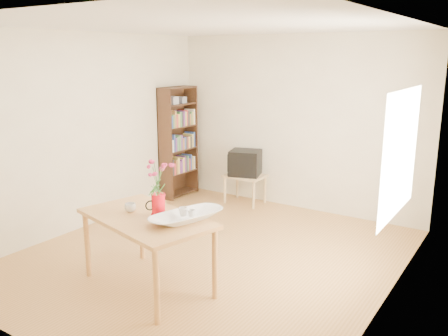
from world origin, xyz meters
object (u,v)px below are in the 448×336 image
Objects in this scene: pitcher at (158,206)px; mug at (130,208)px; table at (147,224)px; bowl at (186,197)px; television at (246,162)px.

mug is at bearing -137.40° from pitcher.
pitcher reaches higher than table.
bowl is (0.40, 0.12, 0.32)m from table.
pitcher is at bearing -93.29° from television.
television is (-0.38, 2.92, -0.13)m from mug.
table is at bearing -95.34° from television.
bowl is 0.91× the size of television.
pitcher reaches higher than television.
pitcher is 2.96m from television.
bowl is at bearing -174.41° from mug.
table is at bearing -107.05° from pitcher.
bowl is at bearing -87.28° from television.
table is at bearing -162.97° from bowl.
bowl is at bearing 40.05° from pitcher.
bowl is 3.01m from television.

